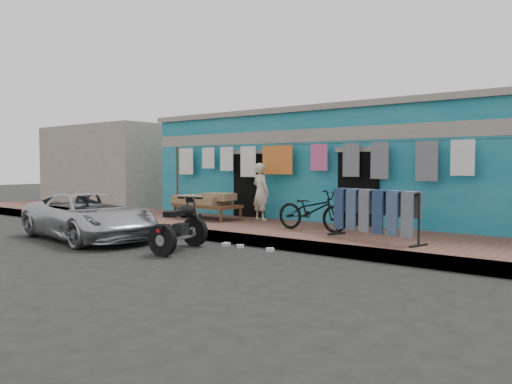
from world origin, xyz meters
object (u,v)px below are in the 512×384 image
object	(u,v)px
car	(89,215)
seated_person	(261,192)
motorcycle	(179,225)
bicycle	(312,205)
jeans_rack	(374,214)
charpoy	(207,206)

from	to	relation	value
car	seated_person	size ratio (longest dim) A/B	2.60
car	motorcycle	world-z (taller)	car
bicycle	jeans_rack	bearing A→B (deg)	-102.62
seated_person	motorcycle	world-z (taller)	seated_person
car	jeans_rack	size ratio (longest dim) A/B	1.84
car	motorcycle	xyz separation A→B (m)	(2.85, 0.23, -0.04)
jeans_rack	car	bearing A→B (deg)	-157.29
bicycle	motorcycle	xyz separation A→B (m)	(-1.49, -2.73, -0.30)
motorcycle	jeans_rack	distance (m)	3.96
car	jeans_rack	xyz separation A→B (m)	(6.06, 2.54, 0.20)
bicycle	charpoy	bearing A→B (deg)	85.21
motorcycle	jeans_rack	world-z (taller)	jeans_rack
motorcycle	charpoy	size ratio (longest dim) A/B	0.83
jeans_rack	motorcycle	bearing A→B (deg)	-144.27
seated_person	charpoy	distance (m)	1.61
motorcycle	charpoy	xyz separation A→B (m)	(-2.19, 3.10, 0.06)
seated_person	bicycle	bearing A→B (deg)	168.93
charpoy	jeans_rack	world-z (taller)	jeans_rack
bicycle	jeans_rack	distance (m)	1.77
seated_person	bicycle	xyz separation A→B (m)	(2.27, -1.02, -0.20)
seated_person	motorcycle	bearing A→B (deg)	114.94
car	motorcycle	distance (m)	2.86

